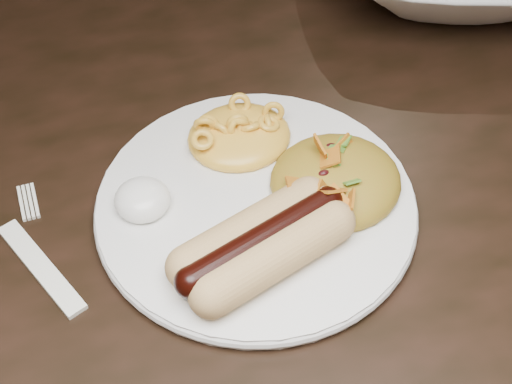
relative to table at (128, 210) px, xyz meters
name	(u,v)px	position (x,y,z in m)	size (l,w,h in m)	color
table	(128,210)	(0.00, 0.00, 0.00)	(1.60, 0.90, 0.75)	black
plate	(256,206)	(0.09, -0.11, 0.10)	(0.24, 0.24, 0.01)	white
hotdog	(263,243)	(0.07, -0.16, 0.12)	(0.12, 0.09, 0.03)	tan
mac_and_cheese	(239,126)	(0.09, -0.05, 0.12)	(0.08, 0.08, 0.03)	#FDC04F
sour_cream	(142,195)	(0.00, -0.09, 0.12)	(0.04, 0.04, 0.03)	white
taco_salad	(337,172)	(0.15, -0.12, 0.12)	(0.10, 0.10, 0.04)	#B14718
fork	(41,267)	(-0.08, -0.11, 0.09)	(0.02, 0.14, 0.00)	white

